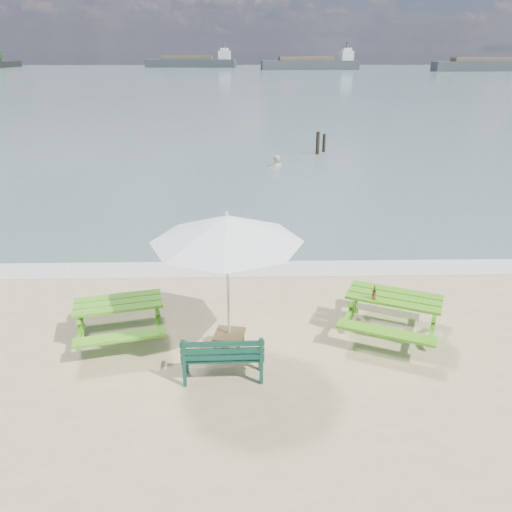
{
  "coord_description": "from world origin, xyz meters",
  "views": [
    {
      "loc": [
        -0.14,
        -6.07,
        4.77
      ],
      "look_at": [
        0.06,
        3.0,
        1.0
      ],
      "focal_mm": 35.0,
      "sensor_mm": 36.0,
      "label": 1
    }
  ],
  "objects_px": {
    "beer_bottle": "(374,295)",
    "patio_umbrella": "(227,229)",
    "picnic_table_right": "(392,316)",
    "side_table": "(229,341)",
    "park_bench": "(223,365)",
    "swimmer": "(276,175)",
    "picnic_table_left": "(120,320)"
  },
  "relations": [
    {
      "from": "beer_bottle",
      "to": "patio_umbrella",
      "type": "bearing_deg",
      "value": -172.31
    },
    {
      "from": "picnic_table_right",
      "to": "side_table",
      "type": "distance_m",
      "value": 2.94
    },
    {
      "from": "park_bench",
      "to": "side_table",
      "type": "height_order",
      "value": "park_bench"
    },
    {
      "from": "picnic_table_right",
      "to": "swimmer",
      "type": "xyz_separation_m",
      "value": [
        -1.25,
        13.94,
        -0.74
      ]
    },
    {
      "from": "side_table",
      "to": "beer_bottle",
      "type": "height_order",
      "value": "beer_bottle"
    },
    {
      "from": "patio_umbrella",
      "to": "beer_bottle",
      "type": "distance_m",
      "value": 2.86
    },
    {
      "from": "picnic_table_right",
      "to": "swimmer",
      "type": "height_order",
      "value": "picnic_table_right"
    },
    {
      "from": "swimmer",
      "to": "beer_bottle",
      "type": "bearing_deg",
      "value": -86.52
    },
    {
      "from": "swimmer",
      "to": "picnic_table_right",
      "type": "bearing_deg",
      "value": -84.86
    },
    {
      "from": "side_table",
      "to": "swimmer",
      "type": "bearing_deg",
      "value": 83.47
    },
    {
      "from": "park_bench",
      "to": "side_table",
      "type": "distance_m",
      "value": 0.8
    },
    {
      "from": "side_table",
      "to": "patio_umbrella",
      "type": "distance_m",
      "value": 2.03
    },
    {
      "from": "picnic_table_right",
      "to": "side_table",
      "type": "relative_size",
      "value": 4.02
    },
    {
      "from": "picnic_table_left",
      "to": "beer_bottle",
      "type": "distance_m",
      "value": 4.47
    },
    {
      "from": "patio_umbrella",
      "to": "swimmer",
      "type": "xyz_separation_m",
      "value": [
        1.65,
        14.39,
        -2.57
      ]
    },
    {
      "from": "picnic_table_right",
      "to": "park_bench",
      "type": "bearing_deg",
      "value": -157.31
    },
    {
      "from": "side_table",
      "to": "beer_bottle",
      "type": "bearing_deg",
      "value": 7.69
    },
    {
      "from": "picnic_table_right",
      "to": "picnic_table_left",
      "type": "bearing_deg",
      "value": -179.81
    },
    {
      "from": "park_bench",
      "to": "patio_umbrella",
      "type": "bearing_deg",
      "value": 84.77
    },
    {
      "from": "park_bench",
      "to": "patio_umbrella",
      "type": "relative_size",
      "value": 0.45
    },
    {
      "from": "picnic_table_right",
      "to": "swimmer",
      "type": "distance_m",
      "value": 14.02
    },
    {
      "from": "park_bench",
      "to": "beer_bottle",
      "type": "xyz_separation_m",
      "value": [
        2.57,
        1.13,
        0.61
      ]
    },
    {
      "from": "picnic_table_left",
      "to": "picnic_table_right",
      "type": "distance_m",
      "value": 4.84
    },
    {
      "from": "picnic_table_left",
      "to": "beer_bottle",
      "type": "height_order",
      "value": "beer_bottle"
    },
    {
      "from": "picnic_table_right",
      "to": "beer_bottle",
      "type": "distance_m",
      "value": 0.64
    },
    {
      "from": "side_table",
      "to": "swimmer",
      "type": "xyz_separation_m",
      "value": [
        1.65,
        14.39,
        -0.54
      ]
    },
    {
      "from": "picnic_table_right",
      "to": "patio_umbrella",
      "type": "height_order",
      "value": "patio_umbrella"
    },
    {
      "from": "picnic_table_left",
      "to": "patio_umbrella",
      "type": "height_order",
      "value": "patio_umbrella"
    },
    {
      "from": "picnic_table_right",
      "to": "park_bench",
      "type": "distance_m",
      "value": 3.23
    },
    {
      "from": "picnic_table_right",
      "to": "beer_bottle",
      "type": "relative_size",
      "value": 9.11
    },
    {
      "from": "beer_bottle",
      "to": "swimmer",
      "type": "relative_size",
      "value": 0.14
    },
    {
      "from": "side_table",
      "to": "patio_umbrella",
      "type": "bearing_deg",
      "value": 0.0
    }
  ]
}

